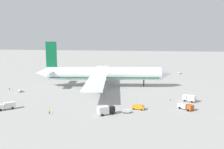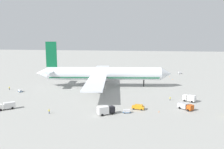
# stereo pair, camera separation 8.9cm
# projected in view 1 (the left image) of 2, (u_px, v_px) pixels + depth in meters

# --- Properties ---
(ground_plane) EXTENTS (600.00, 600.00, 0.00)m
(ground_plane) POSITION_uv_depth(u_px,v_px,m) (105.00, 87.00, 137.25)
(ground_plane) COLOR #9E9E99
(airliner) EXTENTS (76.02, 80.15, 25.21)m
(airliner) POSITION_uv_depth(u_px,v_px,m) (102.00, 74.00, 135.97)
(airliner) COLOR silver
(airliner) RESTS_ON ground
(service_truck_1) EXTENTS (5.78, 4.83, 2.93)m
(service_truck_1) POSITION_uv_depth(u_px,v_px,m) (190.00, 98.00, 106.68)
(service_truck_1) COLOR white
(service_truck_1) RESTS_ON ground
(service_truck_2) EXTENTS (6.44, 5.88, 2.75)m
(service_truck_2) POSITION_uv_depth(u_px,v_px,m) (7.00, 106.00, 95.46)
(service_truck_2) COLOR white
(service_truck_2) RESTS_ON ground
(service_truck_3) EXTENTS (6.01, 5.91, 2.36)m
(service_truck_3) POSITION_uv_depth(u_px,v_px,m) (186.00, 106.00, 95.52)
(service_truck_3) COLOR #BF4C14
(service_truck_3) RESTS_ON ground
(service_truck_4) EXTENTS (6.64, 5.54, 3.20)m
(service_truck_4) POSITION_uv_depth(u_px,v_px,m) (106.00, 110.00, 89.38)
(service_truck_4) COLOR black
(service_truck_4) RESTS_ON ground
(service_van) EXTENTS (5.02, 2.81, 1.97)m
(service_van) POSITION_uv_depth(u_px,v_px,m) (138.00, 107.00, 95.64)
(service_van) COLOR orange
(service_van) RESTS_ON ground
(baggage_cart_0) EXTENTS (3.08, 2.86, 1.23)m
(baggage_cart_0) POSITION_uv_depth(u_px,v_px,m) (20.00, 91.00, 124.69)
(baggage_cart_0) COLOR #26598C
(baggage_cart_0) RESTS_ON ground
(baggage_cart_1) EXTENTS (3.00, 2.15, 1.54)m
(baggage_cart_1) POSITION_uv_depth(u_px,v_px,m) (180.00, 73.00, 181.38)
(baggage_cart_1) COLOR gray
(baggage_cart_1) RESTS_ON ground
(baggage_cart_2) EXTENTS (3.48, 2.07, 1.34)m
(baggage_cart_2) POSITION_uv_depth(u_px,v_px,m) (127.00, 111.00, 91.41)
(baggage_cart_2) COLOR #26598C
(baggage_cart_2) RESTS_ON ground
(ground_worker_0) EXTENTS (0.45, 0.45, 1.77)m
(ground_worker_0) POSITION_uv_depth(u_px,v_px,m) (49.00, 111.00, 90.58)
(ground_worker_0) COLOR navy
(ground_worker_0) RESTS_ON ground
(ground_worker_1) EXTENTS (0.52, 0.52, 1.62)m
(ground_worker_1) POSITION_uv_depth(u_px,v_px,m) (170.00, 99.00, 108.73)
(ground_worker_1) COLOR #3F3F47
(ground_worker_1) RESTS_ON ground
(ground_worker_2) EXTENTS (0.41, 0.41, 1.69)m
(ground_worker_2) POSITION_uv_depth(u_px,v_px,m) (9.00, 88.00, 129.70)
(ground_worker_2) COLOR black
(ground_worker_2) RESTS_ON ground
(traffic_cone_0) EXTENTS (0.36, 0.36, 0.55)m
(traffic_cone_0) POSITION_uv_depth(u_px,v_px,m) (159.00, 111.00, 92.44)
(traffic_cone_0) COLOR orange
(traffic_cone_0) RESTS_ON ground
(traffic_cone_1) EXTENTS (0.36, 0.36, 0.55)m
(traffic_cone_1) POSITION_uv_depth(u_px,v_px,m) (173.00, 79.00, 158.93)
(traffic_cone_1) COLOR orange
(traffic_cone_1) RESTS_ON ground
(traffic_cone_2) EXTENTS (0.36, 0.36, 0.55)m
(traffic_cone_2) POSITION_uv_depth(u_px,v_px,m) (169.00, 77.00, 167.80)
(traffic_cone_2) COLOR orange
(traffic_cone_2) RESTS_ON ground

